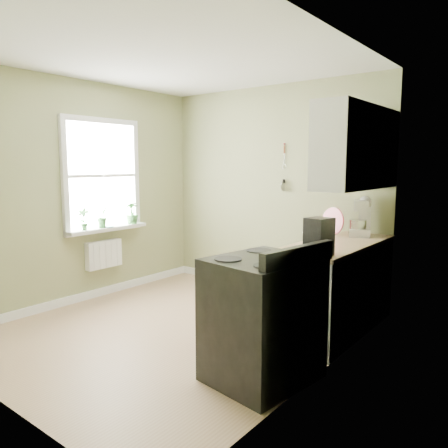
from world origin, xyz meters
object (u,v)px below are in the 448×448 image
Objects in this scene: stove at (263,318)px; stand_mixer at (361,219)px; kettle at (314,232)px; coffee_maker at (319,238)px.

stove is 2.00m from stand_mixer.
stand_mixer is at bearing 67.44° from kettle.
stove reaches higher than kettle.
stand_mixer is at bearing 89.15° from stove.
stove is at bearing -80.00° from kettle.
stove is 2.54× the size of stand_mixer.
stand_mixer reaches higher than coffee_maker.
stand_mixer is 2.28× the size of kettle.
stove is at bearing -102.66° from coffee_maker.
kettle is at bearing 119.83° from coffee_maker.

